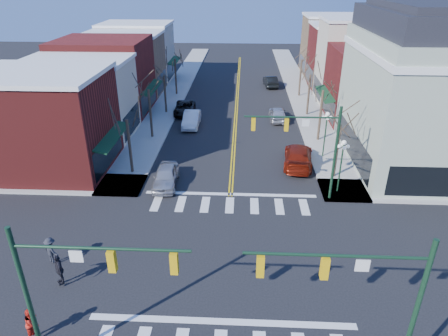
# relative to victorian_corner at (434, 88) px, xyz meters

# --- Properties ---
(ground) EXTENTS (160.00, 160.00, 0.00)m
(ground) POSITION_rel_victorian_corner_xyz_m (-16.50, -14.50, -6.66)
(ground) COLOR black
(ground) RESTS_ON ground
(sidewalk_left) EXTENTS (3.50, 70.00, 0.15)m
(sidewalk_left) POSITION_rel_victorian_corner_xyz_m (-25.25, 5.50, -6.58)
(sidewalk_left) COLOR #9E9B93
(sidewalk_left) RESTS_ON ground
(sidewalk_right) EXTENTS (3.50, 70.00, 0.15)m
(sidewalk_right) POSITION_rel_victorian_corner_xyz_m (-7.75, 5.50, -6.58)
(sidewalk_right) COLOR #9E9B93
(sidewalk_right) RESTS_ON ground
(bldg_left_brick_a) EXTENTS (10.00, 8.50, 8.00)m
(bldg_left_brick_a) POSITION_rel_victorian_corner_xyz_m (-32.00, -2.75, -2.66)
(bldg_left_brick_a) COLOR maroon
(bldg_left_brick_a) RESTS_ON ground
(bldg_left_stucco_a) EXTENTS (10.00, 7.00, 7.50)m
(bldg_left_stucco_a) POSITION_rel_victorian_corner_xyz_m (-32.00, 5.00, -2.91)
(bldg_left_stucco_a) COLOR beige
(bldg_left_stucco_a) RESTS_ON ground
(bldg_left_brick_b) EXTENTS (10.00, 9.00, 8.50)m
(bldg_left_brick_b) POSITION_rel_victorian_corner_xyz_m (-32.00, 13.00, -2.41)
(bldg_left_brick_b) COLOR maroon
(bldg_left_brick_b) RESTS_ON ground
(bldg_left_tan) EXTENTS (10.00, 7.50, 7.80)m
(bldg_left_tan) POSITION_rel_victorian_corner_xyz_m (-32.00, 21.25, -2.76)
(bldg_left_tan) COLOR #90714F
(bldg_left_tan) RESTS_ON ground
(bldg_left_stucco_b) EXTENTS (10.00, 8.00, 8.20)m
(bldg_left_stucco_b) POSITION_rel_victorian_corner_xyz_m (-32.00, 29.00, -2.56)
(bldg_left_stucco_b) COLOR beige
(bldg_left_stucco_b) RESTS_ON ground
(bldg_right_brick_a) EXTENTS (10.00, 8.50, 8.00)m
(bldg_right_brick_a) POSITION_rel_victorian_corner_xyz_m (-1.00, 11.25, -2.66)
(bldg_right_brick_a) COLOR maroon
(bldg_right_brick_a) RESTS_ON ground
(bldg_right_stucco) EXTENTS (10.00, 7.00, 10.00)m
(bldg_right_stucco) POSITION_rel_victorian_corner_xyz_m (-1.00, 19.00, -1.66)
(bldg_right_stucco) COLOR beige
(bldg_right_stucco) RESTS_ON ground
(bldg_right_brick_b) EXTENTS (10.00, 8.00, 8.50)m
(bldg_right_brick_b) POSITION_rel_victorian_corner_xyz_m (-1.00, 26.50, -2.41)
(bldg_right_brick_b) COLOR maroon
(bldg_right_brick_b) RESTS_ON ground
(bldg_right_tan) EXTENTS (10.00, 8.00, 9.00)m
(bldg_right_tan) POSITION_rel_victorian_corner_xyz_m (-1.00, 34.50, -2.16)
(bldg_right_tan) COLOR #90714F
(bldg_right_tan) RESTS_ON ground
(victorian_corner) EXTENTS (12.25, 14.25, 13.30)m
(victorian_corner) POSITION_rel_victorian_corner_xyz_m (0.00, 0.00, 0.00)
(victorian_corner) COLOR #9EAB94
(victorian_corner) RESTS_ON ground
(traffic_mast_near_left) EXTENTS (6.60, 0.28, 7.20)m
(traffic_mast_near_left) POSITION_rel_victorian_corner_xyz_m (-22.05, -21.90, -1.95)
(traffic_mast_near_left) COLOR #14331E
(traffic_mast_near_left) RESTS_ON ground
(traffic_mast_near_right) EXTENTS (6.60, 0.28, 7.20)m
(traffic_mast_near_right) POSITION_rel_victorian_corner_xyz_m (-10.95, -21.90, -1.95)
(traffic_mast_near_right) COLOR #14331E
(traffic_mast_near_right) RESTS_ON ground
(traffic_mast_far_right) EXTENTS (6.60, 0.28, 7.20)m
(traffic_mast_far_right) POSITION_rel_victorian_corner_xyz_m (-10.95, -7.10, -1.95)
(traffic_mast_far_right) COLOR #14331E
(traffic_mast_far_right) RESTS_ON ground
(lamppost_corner) EXTENTS (0.36, 0.36, 4.33)m
(lamppost_corner) POSITION_rel_victorian_corner_xyz_m (-8.30, -6.00, -3.70)
(lamppost_corner) COLOR #14331E
(lamppost_corner) RESTS_ON ground
(lamppost_midblock) EXTENTS (0.36, 0.36, 4.33)m
(lamppost_midblock) POSITION_rel_victorian_corner_xyz_m (-8.30, 0.50, -3.70)
(lamppost_midblock) COLOR #14331E
(lamppost_midblock) RESTS_ON ground
(tree_left_a) EXTENTS (0.24, 0.24, 4.76)m
(tree_left_a) POSITION_rel_victorian_corner_xyz_m (-24.90, -3.50, -4.28)
(tree_left_a) COLOR #382B21
(tree_left_a) RESTS_ON ground
(tree_left_b) EXTENTS (0.24, 0.24, 5.04)m
(tree_left_b) POSITION_rel_victorian_corner_xyz_m (-24.90, 4.50, -4.14)
(tree_left_b) COLOR #382B21
(tree_left_b) RESTS_ON ground
(tree_left_c) EXTENTS (0.24, 0.24, 4.55)m
(tree_left_c) POSITION_rel_victorian_corner_xyz_m (-24.90, 12.50, -4.38)
(tree_left_c) COLOR #382B21
(tree_left_c) RESTS_ON ground
(tree_left_d) EXTENTS (0.24, 0.24, 4.90)m
(tree_left_d) POSITION_rel_victorian_corner_xyz_m (-24.90, 20.50, -4.21)
(tree_left_d) COLOR #382B21
(tree_left_d) RESTS_ON ground
(tree_right_a) EXTENTS (0.24, 0.24, 4.62)m
(tree_right_a) POSITION_rel_victorian_corner_xyz_m (-8.10, -3.50, -4.35)
(tree_right_a) COLOR #382B21
(tree_right_a) RESTS_ON ground
(tree_right_b) EXTENTS (0.24, 0.24, 5.18)m
(tree_right_b) POSITION_rel_victorian_corner_xyz_m (-8.10, 4.50, -4.07)
(tree_right_b) COLOR #382B21
(tree_right_b) RESTS_ON ground
(tree_right_c) EXTENTS (0.24, 0.24, 4.83)m
(tree_right_c) POSITION_rel_victorian_corner_xyz_m (-8.10, 12.50, -4.24)
(tree_right_c) COLOR #382B21
(tree_right_c) RESTS_ON ground
(tree_right_d) EXTENTS (0.24, 0.24, 4.97)m
(tree_right_d) POSITION_rel_victorian_corner_xyz_m (-8.10, 20.50, -4.17)
(tree_right_d) COLOR #382B21
(tree_right_d) RESTS_ON ground
(car_left_near) EXTENTS (1.99, 4.58, 1.54)m
(car_left_near) POSITION_rel_victorian_corner_xyz_m (-21.67, -5.45, -5.89)
(car_left_near) COLOR #B1B0B5
(car_left_near) RESTS_ON ground
(car_left_mid) EXTENTS (1.72, 4.83, 1.59)m
(car_left_mid) POSITION_rel_victorian_corner_xyz_m (-21.30, 8.18, -5.86)
(car_left_mid) COLOR white
(car_left_mid) RESTS_ON ground
(car_left_far) EXTENTS (2.58, 5.16, 1.40)m
(car_left_far) POSITION_rel_victorian_corner_xyz_m (-22.64, 12.39, -5.96)
(car_left_far) COLOR black
(car_left_far) RESTS_ON ground
(car_right_near) EXTENTS (3.10, 6.11, 1.70)m
(car_right_near) POSITION_rel_victorian_corner_xyz_m (-10.78, -1.25, -5.81)
(car_right_near) COLOR maroon
(car_right_near) RESTS_ON ground
(car_right_mid) EXTENTS (1.87, 4.52, 1.53)m
(car_right_mid) POSITION_rel_victorian_corner_xyz_m (-11.70, 10.61, -5.89)
(car_right_mid) COLOR #B8B8BD
(car_right_mid) RESTS_ON ground
(car_right_far) EXTENTS (2.16, 4.92, 1.57)m
(car_right_far) POSITION_rel_victorian_corner_xyz_m (-11.70, 25.64, -5.87)
(car_right_far) COLOR black
(car_right_far) RESTS_ON ground
(pedestrian_red_b) EXTENTS (0.72, 0.87, 1.64)m
(pedestrian_red_b) POSITION_rel_victorian_corner_xyz_m (-25.03, -20.49, -5.69)
(pedestrian_red_b) COLOR red
(pedestrian_red_b) RESTS_ON sidewalk_left
(pedestrian_dark_a) EXTENTS (0.95, 1.13, 1.82)m
(pedestrian_dark_a) POSITION_rel_victorian_corner_xyz_m (-25.29, -16.97, -5.60)
(pedestrian_dark_a) COLOR black
(pedestrian_dark_a) RESTS_ON sidewalk_left
(pedestrian_dark_b) EXTENTS (1.22, 1.04, 1.63)m
(pedestrian_dark_b) POSITION_rel_victorian_corner_xyz_m (-26.50, -15.29, -5.69)
(pedestrian_dark_b) COLOR #212229
(pedestrian_dark_b) RESTS_ON sidewalk_left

